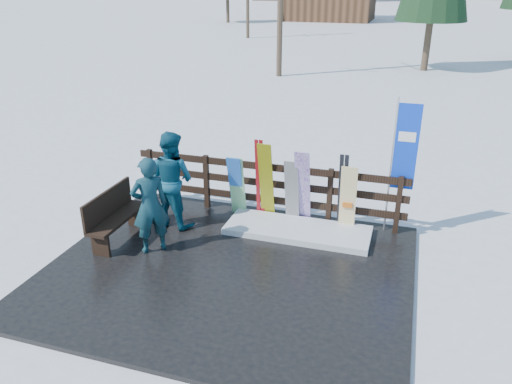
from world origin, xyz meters
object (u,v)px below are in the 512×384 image
(snowboard_1, at_px, (237,186))
(snowboard_2, at_px, (266,182))
(snowboard_5, at_px, (348,199))
(rental_flag, at_px, (402,152))
(snowboard_3, at_px, (303,188))
(person_back, at_px, (172,179))
(person_front, at_px, (150,206))
(snowboard_0, at_px, (236,186))
(bench, at_px, (114,214))
(snowboard_4, at_px, (292,192))

(snowboard_1, relative_size, snowboard_2, 0.78)
(snowboard_1, height_order, snowboard_5, snowboard_5)
(rental_flag, bearing_deg, snowboard_3, -171.24)
(person_back, bearing_deg, snowboard_2, -142.17)
(rental_flag, xyz_separation_m, person_back, (-4.17, -0.98, -0.66))
(person_front, height_order, person_back, person_back)
(snowboard_2, height_order, snowboard_3, snowboard_2)
(snowboard_3, height_order, snowboard_5, snowboard_3)
(snowboard_0, height_order, snowboard_5, snowboard_5)
(snowboard_1, xyz_separation_m, snowboard_3, (1.34, 0.00, 0.14))
(person_front, bearing_deg, snowboard_5, 166.01)
(bench, distance_m, snowboard_4, 3.38)
(snowboard_3, bearing_deg, rental_flag, 8.76)
(snowboard_0, xyz_separation_m, snowboard_3, (1.37, 0.00, 0.14))
(snowboard_4, xyz_separation_m, person_front, (-2.09, -1.79, 0.20))
(snowboard_5, height_order, person_front, person_front)
(bench, xyz_separation_m, snowboard_5, (4.03, 1.64, 0.15))
(bench, bearing_deg, person_front, -10.02)
(rental_flag, bearing_deg, snowboard_0, -175.05)
(bench, xyz_separation_m, snowboard_3, (3.16, 1.64, 0.27))
(snowboard_2, xyz_separation_m, snowboard_5, (1.61, 0.00, -0.16))
(snowboard_3, bearing_deg, snowboard_5, 0.00)
(snowboard_3, distance_m, snowboard_4, 0.24)
(person_back, bearing_deg, snowboard_3, -148.67)
(person_front, bearing_deg, snowboard_2, -174.69)
(snowboard_5, distance_m, rental_flag, 1.31)
(snowboard_4, bearing_deg, snowboard_3, 0.00)
(snowboard_2, distance_m, person_back, 1.83)
(rental_flag, relative_size, person_back, 1.37)
(snowboard_2, xyz_separation_m, person_front, (-1.58, -1.79, 0.05))
(snowboard_3, bearing_deg, snowboard_2, 180.00)
(snowboard_2, distance_m, snowboard_3, 0.73)
(bench, relative_size, snowboard_4, 1.09)
(snowboard_3, relative_size, snowboard_5, 1.21)
(snowboard_2, xyz_separation_m, snowboard_3, (0.73, 0.00, -0.04))
(bench, height_order, snowboard_5, snowboard_5)
(snowboard_0, relative_size, person_front, 0.76)
(bench, relative_size, snowboard_3, 0.92)
(snowboard_4, distance_m, rental_flag, 2.19)
(snowboard_2, relative_size, person_back, 0.89)
(snowboard_0, height_order, person_front, person_front)
(snowboard_0, bearing_deg, bench, -137.50)
(snowboard_1, bearing_deg, snowboard_3, 0.00)
(snowboard_4, distance_m, person_front, 2.77)
(snowboard_3, xyz_separation_m, person_back, (-2.42, -0.71, 0.16))
(rental_flag, bearing_deg, snowboard_1, -175.01)
(snowboard_3, bearing_deg, snowboard_4, 180.00)
(snowboard_1, xyz_separation_m, snowboard_4, (1.13, 0.00, 0.03))
(snowboard_0, bearing_deg, snowboard_5, 0.00)
(person_front, bearing_deg, snowboard_0, -161.09)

